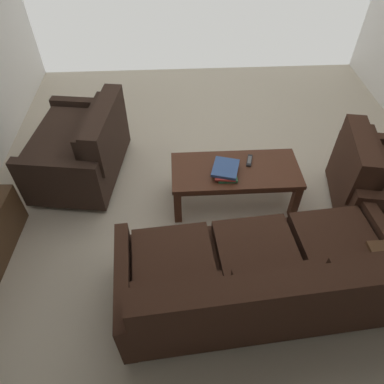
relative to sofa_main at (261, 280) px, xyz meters
The scene contains 7 objects.
ground_plane 1.25m from the sofa_main, 81.91° to the right, with size 4.91×5.50×0.01m, color beige.
sofa_main is the anchor object (origin of this frame).
loveseat_near 2.24m from the sofa_main, 45.82° to the right, with size 0.98×1.24×0.84m.
coffee_table 1.11m from the sofa_main, 87.94° to the right, with size 1.20×0.53×0.44m.
armchair_side 1.60m from the sofa_main, 144.16° to the right, with size 1.00×1.05×0.85m.
book_stack 1.07m from the sofa_main, 82.21° to the right, with size 0.29×0.32×0.08m.
tv_remote 1.22m from the sofa_main, 94.90° to the right, with size 0.09×0.17×0.02m.
Camera 1 is at (0.42, 2.50, 2.69)m, focal length 33.23 mm.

